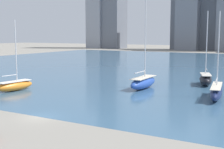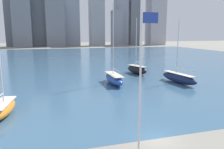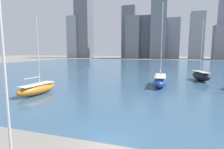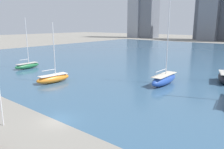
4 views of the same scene
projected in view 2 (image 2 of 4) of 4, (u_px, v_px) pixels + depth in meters
name	position (u px, v px, depth m)	size (l,w,h in m)	color
ground_plane	(157.00, 139.00, 22.06)	(500.00, 500.00, 0.00)	gray
harbor_water	(75.00, 60.00, 88.14)	(180.00, 140.00, 0.00)	#385B7A
flag_pole	(141.00, 92.00, 15.07)	(1.24, 0.14, 11.99)	silver
distant_city_skyline	(52.00, 13.00, 176.10)	(194.03, 24.54, 73.37)	#8E939E
sailboat_navy	(178.00, 78.00, 46.77)	(3.21, 10.59, 13.43)	#19234C
sailboat_orange	(3.00, 108.00, 28.13)	(3.27, 7.69, 12.45)	orange
sailboat_black	(137.00, 69.00, 57.26)	(4.29, 7.54, 14.39)	black
sailboat_blue	(114.00, 79.00, 45.78)	(2.58, 9.42, 16.48)	#284CA8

